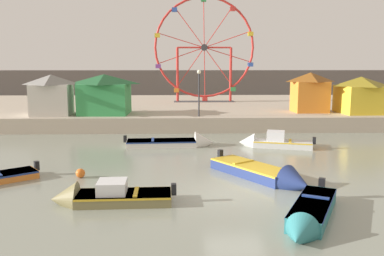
% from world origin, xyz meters
% --- Properties ---
extents(ground_plane, '(240.00, 240.00, 0.00)m').
position_xyz_m(ground_plane, '(0.00, 0.00, 0.00)').
color(ground_plane, gray).
extents(quay_promenade, '(110.00, 23.92, 1.21)m').
position_xyz_m(quay_promenade, '(0.00, 26.67, 0.60)').
color(quay_promenade, tan).
rests_on(quay_promenade, ground_plane).
extents(distant_town_skyline, '(140.00, 3.00, 4.40)m').
position_xyz_m(distant_town_skyline, '(0.00, 49.00, 2.20)').
color(distant_town_skyline, '#564C47').
rests_on(distant_town_skyline, ground_plane).
extents(motorboat_pale_grey, '(4.89, 2.51, 1.47)m').
position_xyz_m(motorboat_pale_grey, '(3.53, 9.47, 0.31)').
color(motorboat_pale_grey, silver).
rests_on(motorboat_pale_grey, ground_plane).
extents(motorboat_teal_painted, '(3.25, 4.94, 1.13)m').
position_xyz_m(motorboat_teal_painted, '(2.05, -3.39, 0.28)').
color(motorboat_teal_painted, teal).
rests_on(motorboat_teal_painted, ground_plane).
extents(motorboat_olive_wood, '(4.83, 1.56, 1.36)m').
position_xyz_m(motorboat_olive_wood, '(-5.33, -1.17, 0.27)').
color(motorboat_olive_wood, olive).
rests_on(motorboat_olive_wood, ground_plane).
extents(motorboat_navy_blue, '(4.38, 5.51, 1.40)m').
position_xyz_m(motorboat_navy_blue, '(1.73, 1.80, 0.28)').
color(motorboat_navy_blue, navy).
rests_on(motorboat_navy_blue, ground_plane).
extents(motorboat_white_red_stripe, '(5.93, 1.81, 1.48)m').
position_xyz_m(motorboat_white_red_stripe, '(-2.31, 9.87, 0.23)').
color(motorboat_white_red_stripe, silver).
rests_on(motorboat_white_red_stripe, ground_plane).
extents(ferris_wheel_red_frame, '(10.89, 1.20, 11.37)m').
position_xyz_m(ferris_wheel_red_frame, '(0.34, 28.64, 6.92)').
color(ferris_wheel_red_frame, red).
rests_on(ferris_wheel_red_frame, quay_promenade).
extents(carnival_booth_green_kiosk, '(4.39, 3.97, 3.30)m').
position_xyz_m(carnival_booth_green_kiosk, '(-8.57, 17.64, 2.92)').
color(carnival_booth_green_kiosk, '#33934C').
rests_on(carnival_booth_green_kiosk, quay_promenade).
extents(carnival_booth_yellow_awning, '(3.78, 4.07, 3.09)m').
position_xyz_m(carnival_booth_yellow_awning, '(12.98, 17.68, 2.81)').
color(carnival_booth_yellow_awning, yellow).
rests_on(carnival_booth_yellow_awning, quay_promenade).
extents(carnival_booth_orange_canopy, '(3.13, 2.70, 3.43)m').
position_xyz_m(carnival_booth_orange_canopy, '(8.95, 18.59, 2.98)').
color(carnival_booth_orange_canopy, orange).
rests_on(carnival_booth_orange_canopy, quay_promenade).
extents(carnival_booth_white_ticket, '(3.61, 3.73, 3.29)m').
position_xyz_m(carnival_booth_white_ticket, '(-12.80, 17.22, 2.91)').
color(carnival_booth_white_ticket, silver).
rests_on(carnival_booth_white_ticket, quay_promenade).
extents(promenade_lamp_near, '(0.32, 0.32, 3.68)m').
position_xyz_m(promenade_lamp_near, '(-0.80, 15.80, 3.63)').
color(promenade_lamp_near, '#2D2D33').
rests_on(promenade_lamp_near, quay_promenade).
extents(mooring_buoy_orange, '(0.44, 0.44, 0.44)m').
position_xyz_m(mooring_buoy_orange, '(-7.01, 2.47, 0.22)').
color(mooring_buoy_orange, orange).
rests_on(mooring_buoy_orange, ground_plane).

